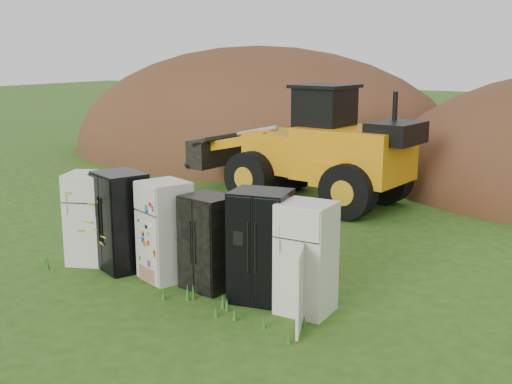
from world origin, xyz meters
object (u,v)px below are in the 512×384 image
(fridge_black_right, at_px, (261,246))
(fridge_open_door, at_px, (306,258))
(wheel_loader, at_px, (299,143))
(fridge_black_side, at_px, (121,221))
(fridge_leftmost, at_px, (90,218))
(fridge_sticker, at_px, (165,231))
(fridge_dark_mid, at_px, (209,242))

(fridge_black_right, height_order, fridge_open_door, fridge_black_right)
(fridge_open_door, bearing_deg, wheel_loader, 116.96)
(fridge_black_side, height_order, fridge_open_door, fridge_black_side)
(fridge_black_side, relative_size, fridge_open_door, 1.05)
(fridge_leftmost, height_order, wheel_loader, wheel_loader)
(fridge_black_right, xyz_separation_m, wheel_loader, (-2.91, 6.91, 0.67))
(fridge_sticker, distance_m, wheel_loader, 7.03)
(fridge_leftmost, bearing_deg, fridge_dark_mid, -22.52)
(fridge_leftmost, xyz_separation_m, fridge_dark_mid, (2.79, 0.06, -0.07))
(fridge_leftmost, xyz_separation_m, fridge_open_door, (4.70, 0.01, -0.00))
(fridge_black_side, bearing_deg, wheel_loader, 110.25)
(fridge_dark_mid, height_order, wheel_loader, wheel_loader)
(fridge_leftmost, bearing_deg, fridge_black_right, -22.91)
(fridge_black_side, distance_m, fridge_black_right, 3.07)
(fridge_black_side, relative_size, fridge_sticker, 1.03)
(fridge_leftmost, distance_m, wheel_loader, 7.07)
(fridge_dark_mid, bearing_deg, fridge_open_door, 8.32)
(fridge_sticker, bearing_deg, wheel_loader, 118.10)
(fridge_sticker, height_order, fridge_black_right, fridge_black_right)
(fridge_leftmost, relative_size, fridge_black_right, 0.96)
(fridge_sticker, bearing_deg, fridge_black_side, -160.30)
(fridge_sticker, xyz_separation_m, fridge_black_right, (1.99, 0.02, 0.03))
(fridge_dark_mid, bearing_deg, fridge_leftmost, -168.67)
(fridge_black_side, bearing_deg, fridge_black_right, 21.66)
(fridge_sticker, xyz_separation_m, fridge_open_door, (2.86, -0.03, -0.01))
(fridge_dark_mid, height_order, fridge_black_right, fridge_black_right)
(fridge_black_right, bearing_deg, fridge_dark_mid, 168.78)
(fridge_sticker, bearing_deg, fridge_leftmost, -158.31)
(fridge_black_side, height_order, wheel_loader, wheel_loader)
(fridge_sticker, distance_m, fridge_black_right, 1.99)
(fridge_sticker, relative_size, fridge_open_door, 1.01)
(wheel_loader, bearing_deg, fridge_leftmost, -91.55)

